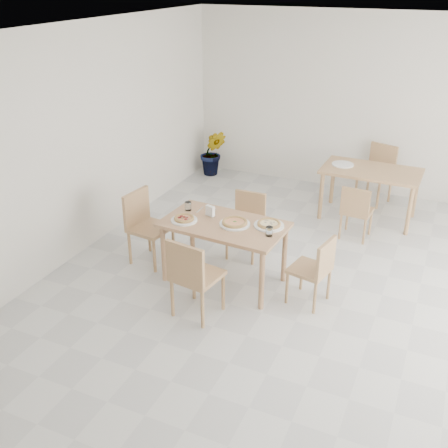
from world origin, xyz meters
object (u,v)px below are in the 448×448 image
at_px(chair_north, 247,220).
at_px(chair_back_n, 378,169).
at_px(plate_mushroom, 269,225).
at_px(pizza_margherita, 235,222).
at_px(main_table, 224,230).
at_px(second_table, 371,176).
at_px(tumbler_a, 269,231).
at_px(potted_plant, 213,153).
at_px(plate_margherita, 235,224).
at_px(chair_back_s, 356,209).
at_px(plate_pepperoni, 184,220).
at_px(chair_west, 145,222).
at_px(plate_empty, 343,164).
at_px(chair_south, 192,274).
at_px(chair_east, 316,267).
at_px(napkin_holder, 210,211).
at_px(tumbler_b, 188,206).
at_px(pizza_pepperoni, 184,218).
at_px(pizza_mushroom, 269,224).

height_order(chair_north, chair_back_n, chair_back_n).
bearing_deg(plate_mushroom, pizza_margherita, -161.41).
bearing_deg(main_table, second_table, 67.37).
distance_m(tumbler_a, potted_plant, 3.93).
relative_size(main_table, pizza_margherita, 4.00).
height_order(plate_margherita, chair_back_s, chair_back_s).
bearing_deg(plate_pepperoni, pizza_margherita, 14.33).
relative_size(chair_west, tumbler_a, 8.90).
distance_m(chair_back_s, plate_empty, 0.94).
relative_size(chair_south, chair_east, 1.14).
distance_m(chair_east, napkin_holder, 1.36).
bearing_deg(chair_north, chair_back_s, 37.85).
relative_size(plate_margherita, napkin_holder, 2.60).
relative_size(pizza_margherita, plate_empty, 1.13).
relative_size(tumbler_b, potted_plant, 0.13).
bearing_deg(chair_south, napkin_holder, -67.53).
distance_m(pizza_pepperoni, tumbler_b, 0.30).
distance_m(plate_margherita, pizza_pepperoni, 0.58).
height_order(main_table, chair_back_s, chair_back_s).
xyz_separation_m(plate_mushroom, chair_back_n, (0.72, 3.02, -0.24)).
xyz_separation_m(main_table, chair_back_s, (1.17, 1.68, -0.21)).
height_order(tumbler_a, chair_back_n, chair_back_n).
xyz_separation_m(pizza_margherita, tumbler_b, (-0.66, 0.14, 0.02)).
height_order(tumbler_b, plate_empty, tumbler_b).
xyz_separation_m(pizza_margherita, plate_empty, (0.66, 2.47, -0.02)).
relative_size(plate_margherita, plate_pepperoni, 1.15).
relative_size(plate_pepperoni, chair_back_s, 0.39).
bearing_deg(pizza_mushroom, pizza_margherita, -161.41).
height_order(chair_west, chair_back_s, chair_west).
bearing_deg(chair_west, second_table, -36.69).
bearing_deg(tumbler_a, chair_back_s, 71.05).
bearing_deg(main_table, pizza_margherita, 9.64).
relative_size(chair_east, chair_back_n, 0.89).
xyz_separation_m(plate_margherita, second_table, (1.08, 2.43, -0.10)).
bearing_deg(plate_empty, main_table, -107.49).
bearing_deg(napkin_holder, plate_pepperoni, -117.59).
relative_size(chair_east, pizza_mushroom, 2.34).
bearing_deg(plate_pepperoni, chair_south, -56.27).
distance_m(chair_east, second_table, 2.49).
xyz_separation_m(chair_north, potted_plant, (-1.63, 2.43, -0.07)).
height_order(chair_east, pizza_mushroom, pizza_mushroom).
bearing_deg(tumbler_a, napkin_holder, 167.20).
bearing_deg(chair_north, pizza_mushroom, -51.53).
bearing_deg(chair_south, plate_empty, -94.91).
xyz_separation_m(chair_west, chair_back_s, (2.26, 1.63, -0.08)).
bearing_deg(plate_pepperoni, chair_north, 63.19).
xyz_separation_m(second_table, plate_empty, (-0.42, 0.03, 0.10)).
bearing_deg(chair_back_s, plate_empty, -60.06).
height_order(chair_east, plate_pepperoni, chair_east).
xyz_separation_m(pizza_pepperoni, chair_back_s, (1.61, 1.81, -0.34)).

